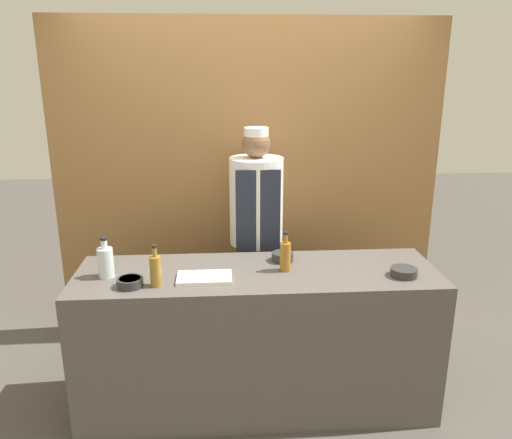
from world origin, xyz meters
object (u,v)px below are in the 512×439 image
(sauce_bowl_white, at_px, (130,282))
(chef_center, at_px, (256,238))
(sauce_bowl_green, at_px, (404,272))
(bottle_amber, at_px, (285,255))
(bottle_clear, at_px, (106,262))
(bottle_vinegar, at_px, (156,270))
(cutting_board, at_px, (204,278))
(sauce_bowl_purple, at_px, (282,256))

(sauce_bowl_white, height_order, chef_center, chef_center)
(sauce_bowl_green, bearing_deg, sauce_bowl_white, -178.55)
(bottle_amber, bearing_deg, bottle_clear, -178.62)
(sauce_bowl_green, height_order, bottle_vinegar, bottle_vinegar)
(sauce_bowl_white, xyz_separation_m, chef_center, (0.75, 0.78, -0.03))
(cutting_board, distance_m, bottle_amber, 0.49)
(bottle_amber, xyz_separation_m, chef_center, (-0.13, 0.60, -0.09))
(bottle_clear, bearing_deg, sauce_bowl_green, -3.60)
(cutting_board, relative_size, bottle_amber, 1.29)
(sauce_bowl_green, height_order, chef_center, chef_center)
(sauce_bowl_green, relative_size, bottle_vinegar, 0.64)
(sauce_bowl_white, bearing_deg, sauce_bowl_green, 1.45)
(sauce_bowl_purple, distance_m, chef_center, 0.47)
(bottle_vinegar, distance_m, bottle_amber, 0.75)
(bottle_clear, bearing_deg, sauce_bowl_white, -42.92)
(cutting_board, bearing_deg, sauce_bowl_green, -1.66)
(bottle_vinegar, height_order, bottle_amber, bottle_amber)
(sauce_bowl_white, relative_size, bottle_amber, 0.60)
(sauce_bowl_purple, relative_size, bottle_amber, 0.56)
(sauce_bowl_green, bearing_deg, cutting_board, 178.34)
(sauce_bowl_white, bearing_deg, chef_center, 46.07)
(sauce_bowl_white, bearing_deg, bottle_clear, 137.08)
(sauce_bowl_white, height_order, sauce_bowl_green, sauce_bowl_white)
(sauce_bowl_white, distance_m, bottle_vinegar, 0.16)
(sauce_bowl_white, distance_m, bottle_clear, 0.22)
(cutting_board, xyz_separation_m, bottle_vinegar, (-0.26, -0.07, 0.08))
(bottle_vinegar, bearing_deg, cutting_board, 15.45)
(cutting_board, height_order, bottle_vinegar, bottle_vinegar)
(sauce_bowl_green, xyz_separation_m, bottle_vinegar, (-1.40, -0.04, 0.07))
(sauce_bowl_purple, bearing_deg, bottle_vinegar, -156.19)
(bottle_amber, height_order, bottle_clear, same)
(sauce_bowl_purple, height_order, bottle_vinegar, bottle_vinegar)
(bottle_amber, distance_m, chef_center, 0.62)
(sauce_bowl_purple, distance_m, bottle_clear, 1.05)
(bottle_clear, xyz_separation_m, chef_center, (0.90, 0.63, -0.09))
(sauce_bowl_purple, bearing_deg, sauce_bowl_green, -23.17)
(cutting_board, xyz_separation_m, chef_center, (0.34, 0.70, -0.01))
(sauce_bowl_purple, height_order, cutting_board, sauce_bowl_purple)
(bottle_clear, relative_size, chef_center, 0.14)
(chef_center, bearing_deg, sauce_bowl_white, -133.93)
(bottle_vinegar, xyz_separation_m, bottle_amber, (0.73, 0.17, 0.00))
(sauce_bowl_green, height_order, cutting_board, sauce_bowl_green)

